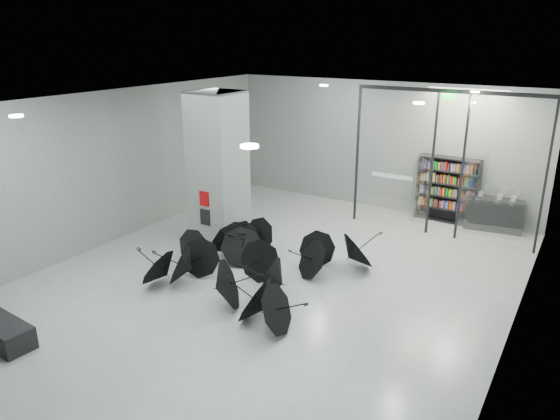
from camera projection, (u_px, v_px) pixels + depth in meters
The scene contains 10 objects.
room at pixel (254, 165), 10.49m from camera, with size 14.00×14.02×4.01m.
column at pixel (218, 169), 13.61m from camera, with size 1.20×1.20×4.00m, color slate.
fire_cabinet at pixel (204, 199), 13.32m from camera, with size 0.28×0.04×0.38m, color #A50A07.
info_panel at pixel (205, 217), 13.48m from camera, with size 0.30×0.03×0.42m, color black.
exit_sign at pixel (448, 97), 13.27m from camera, with size 0.30×0.06×0.15m, color #0CE533.
glass_partition at pixel (444, 158), 13.96m from camera, with size 5.06×0.08×4.00m.
bench at pixel (3, 333), 9.45m from camera, with size 1.31×0.56×0.42m, color black.
bookshelf at pixel (447, 190), 15.41m from camera, with size 1.77×0.35×1.95m, color black, non-canonical shape.
shop_counter at pixel (494, 214), 14.91m from camera, with size 1.55×0.62×0.93m, color black.
umbrella_cluster at pixel (251, 267), 11.85m from camera, with size 4.79×4.75×1.31m.
Camera 1 is at (5.80, -8.44, 5.34)m, focal length 33.50 mm.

